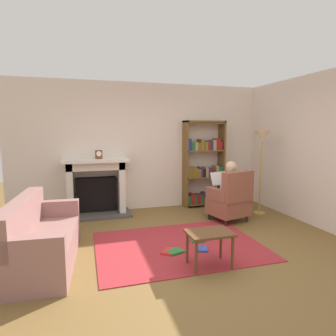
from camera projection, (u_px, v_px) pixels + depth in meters
The scene contains 13 objects.
ground at pixel (186, 254), 3.97m from camera, with size 14.00×14.00×0.00m, color brown.
back_wall at pixel (146, 147), 6.21m from camera, with size 5.60×0.10×2.70m, color beige.
side_wall_right at pixel (289, 148), 5.72m from camera, with size 0.10×5.20×2.70m, color beige.
area_rug at pixel (179, 245), 4.25m from camera, with size 2.40×1.80×0.01m, color #A0282E.
fireplace at pixel (96, 185), 5.77m from camera, with size 1.31×0.64×1.15m.
mantel_clock at pixel (99, 154), 5.61m from camera, with size 0.14×0.14×0.17m.
bookshelf at pixel (204, 166), 6.42m from camera, with size 0.92×0.32×1.91m.
armchair_reading at pixel (231, 199), 5.35m from camera, with size 0.77×0.76×0.97m.
seated_reader at pixel (227, 188), 5.42m from camera, with size 0.45×0.58×1.14m.
sofa_floral at pixel (40, 240), 3.64m from camera, with size 0.84×1.75×0.85m.
side_table at pixel (210, 237), 3.56m from camera, with size 0.56×0.39×0.45m.
scattered_books at pixel (183, 248), 4.09m from camera, with size 0.79×0.53×0.03m.
floor_lamp at pixel (262, 143), 5.70m from camera, with size 0.32×0.32×1.71m.
Camera 1 is at (-1.31, -3.55, 1.70)m, focal length 30.63 mm.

